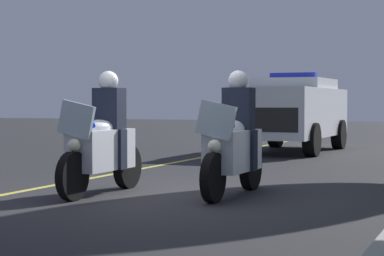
{
  "coord_description": "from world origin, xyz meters",
  "views": [
    {
      "loc": [
        8.92,
        4.08,
        1.27
      ],
      "look_at": [
        -0.81,
        0.0,
        0.9
      ],
      "focal_mm": 67.3,
      "sensor_mm": 36.0,
      "label": 1
    }
  ],
  "objects": [
    {
      "name": "police_suv",
      "position": [
        -9.31,
        -0.73,
        1.07
      ],
      "size": [
        4.92,
        2.11,
        2.05
      ],
      "color": "silver",
      "rests_on": "ground"
    },
    {
      "name": "police_motorcycle_lead_right",
      "position": [
        -0.32,
        0.82,
        0.7
      ],
      "size": [
        2.14,
        0.56,
        1.72
      ],
      "color": "black",
      "rests_on": "ground"
    },
    {
      "name": "police_motorcycle_lead_left",
      "position": [
        0.2,
        -0.93,
        0.7
      ],
      "size": [
        2.14,
        0.56,
        1.72
      ],
      "color": "black",
      "rests_on": "ground"
    },
    {
      "name": "lane_stripe_center",
      "position": [
        0.0,
        -2.14,
        0.0
      ],
      "size": [
        48.0,
        0.12,
        0.01
      ],
      "primitive_type": "cube",
      "color": "#E0D14C",
      "rests_on": "ground"
    },
    {
      "name": "ground_plane",
      "position": [
        0.0,
        0.0,
        0.0
      ],
      "size": [
        80.0,
        80.0,
        0.0
      ],
      "primitive_type": "plane",
      "color": "#28282B"
    }
  ]
}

